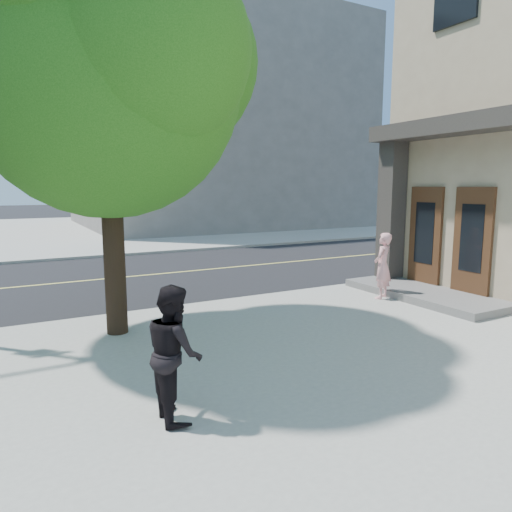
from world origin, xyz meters
TOP-DOWN VIEW (x-y plane):
  - sidewalk_ne at (13.50, 21.50)m, footprint 29.00×25.00m
  - filler_ne at (14.00, 22.00)m, footprint 18.00×16.00m
  - man_on_phone at (8.24, -1.76)m, footprint 0.70×0.61m
  - pedestrian at (1.89, -4.99)m, footprint 0.64×0.81m
  - street_tree at (2.11, -1.39)m, footprint 5.87×5.34m

SIDE VIEW (x-z plane):
  - sidewalk_ne at x=13.50m, z-range 0.00..0.12m
  - pedestrian at x=1.89m, z-range 0.12..1.72m
  - man_on_phone at x=8.24m, z-range 0.12..1.73m
  - street_tree at x=2.11m, z-range 1.25..9.05m
  - filler_ne at x=14.00m, z-range 0.12..14.12m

